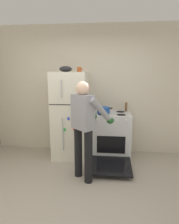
% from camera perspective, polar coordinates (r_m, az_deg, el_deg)
% --- Properties ---
extents(ground, '(8.00, 8.00, 0.00)m').
position_cam_1_polar(ground, '(2.83, -3.96, -26.14)').
color(ground, '#9E9384').
extents(kitchen_wall_back, '(6.00, 0.10, 2.70)m').
position_cam_1_polar(kitchen_wall_back, '(4.18, 0.36, 6.46)').
color(kitchen_wall_back, beige).
rests_on(kitchen_wall_back, ground).
extents(refrigerator, '(0.68, 0.72, 1.74)m').
position_cam_1_polar(refrigerator, '(3.94, -5.63, -1.01)').
color(refrigerator, silver).
rests_on(refrigerator, ground).
extents(stove_range, '(0.76, 1.24, 0.94)m').
position_cam_1_polar(stove_range, '(3.96, 6.38, -7.14)').
color(stove_range, silver).
rests_on(stove_range, ground).
extents(person_cook, '(0.68, 0.72, 1.60)m').
position_cam_1_polar(person_cook, '(3.03, -1.38, -3.11)').
color(person_cook, black).
rests_on(person_cook, ground).
extents(red_pot, '(0.35, 0.25, 0.12)m').
position_cam_1_polar(red_pot, '(3.79, 4.15, 0.54)').
color(red_pot, '#19479E').
rests_on(red_pot, stove_range).
extents(coffee_mug, '(0.11, 0.08, 0.10)m').
position_cam_1_polar(coffee_mug, '(3.86, -3.04, 12.48)').
color(coffee_mug, '#B24C1E').
rests_on(coffee_mug, refrigerator).
extents(pepper_mill, '(0.05, 0.05, 0.18)m').
position_cam_1_polar(pepper_mill, '(4.04, 10.80, 1.49)').
color(pepper_mill, brown).
rests_on(pepper_mill, stove_range).
extents(mixing_bowl, '(0.25, 0.25, 0.11)m').
position_cam_1_polar(mixing_bowl, '(3.86, -7.10, 12.53)').
color(mixing_bowl, black).
rests_on(mixing_bowl, refrigerator).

